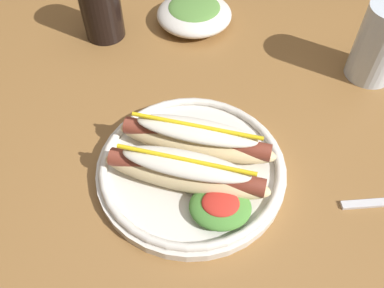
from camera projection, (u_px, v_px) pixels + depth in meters
ground_plane at (216, 247)px, 1.30m from camera, size 8.00×8.00×0.00m
dining_table at (232, 110)px, 0.79m from camera, size 1.50×0.98×0.74m
hot_dog_plate at (192, 164)px, 0.57m from camera, size 0.28×0.28×0.08m
soda_cup at (101, 8)px, 0.75m from camera, size 0.08×0.08×0.12m
water_cup at (381, 43)px, 0.67m from camera, size 0.08×0.08×0.14m
side_bowl at (194, 13)px, 0.80m from camera, size 0.15×0.15×0.05m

